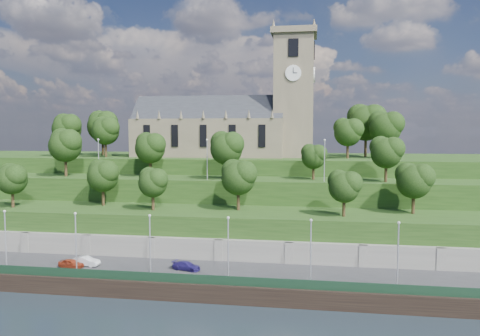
% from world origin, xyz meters
% --- Properties ---
extents(ground, '(320.00, 320.00, 0.00)m').
position_xyz_m(ground, '(0.00, 0.00, 0.00)').
color(ground, black).
rests_on(ground, ground).
extents(promenade, '(160.00, 12.00, 2.00)m').
position_xyz_m(promenade, '(0.00, 6.00, 1.00)').
color(promenade, '#2D2D30').
rests_on(promenade, ground).
extents(quay_wall, '(160.00, 0.50, 2.20)m').
position_xyz_m(quay_wall, '(0.00, -0.05, 1.10)').
color(quay_wall, black).
rests_on(quay_wall, ground).
extents(fence, '(160.00, 0.10, 1.20)m').
position_xyz_m(fence, '(0.00, 0.60, 2.60)').
color(fence, '#173420').
rests_on(fence, promenade).
extents(retaining_wall, '(160.00, 2.10, 5.00)m').
position_xyz_m(retaining_wall, '(0.00, 11.97, 2.50)').
color(retaining_wall, slate).
rests_on(retaining_wall, ground).
extents(embankment_lower, '(160.00, 12.00, 8.00)m').
position_xyz_m(embankment_lower, '(0.00, 18.00, 4.00)').
color(embankment_lower, '#1E3B13').
rests_on(embankment_lower, ground).
extents(embankment_upper, '(160.00, 10.00, 12.00)m').
position_xyz_m(embankment_upper, '(0.00, 29.00, 6.00)').
color(embankment_upper, '#1E3B13').
rests_on(embankment_upper, ground).
extents(hilltop, '(160.00, 32.00, 15.00)m').
position_xyz_m(hilltop, '(0.00, 50.00, 7.50)').
color(hilltop, '#1E3B13').
rests_on(hilltop, ground).
extents(church, '(38.60, 12.35, 27.60)m').
position_xyz_m(church, '(0.79, 45.98, 22.52)').
color(church, brown).
rests_on(church, hilltop).
extents(trees_lower, '(68.84, 9.01, 8.03)m').
position_xyz_m(trees_lower, '(1.98, 18.28, 13.08)').
color(trees_lower, '#2E2212').
rests_on(trees_lower, embankment_lower).
extents(trees_upper, '(63.68, 8.60, 8.98)m').
position_xyz_m(trees_upper, '(-2.57, 28.12, 17.59)').
color(trees_upper, '#2E2212').
rests_on(trees_upper, embankment_upper).
extents(trees_hilltop, '(74.21, 16.64, 11.29)m').
position_xyz_m(trees_hilltop, '(1.43, 45.45, 21.71)').
color(trees_hilltop, '#2E2212').
rests_on(trees_hilltop, hilltop).
extents(lamp_posts_promenade, '(60.36, 0.36, 8.02)m').
position_xyz_m(lamp_posts_promenade, '(-2.00, 2.50, 6.62)').
color(lamp_posts_promenade, '#B2B2B7').
rests_on(lamp_posts_promenade, promenade).
extents(lamp_posts_upper, '(40.36, 0.36, 7.09)m').
position_xyz_m(lamp_posts_upper, '(-0.00, 26.00, 16.14)').
color(lamp_posts_upper, '#B2B2B7').
rests_on(lamp_posts_upper, embankment_upper).
extents(car_left, '(3.68, 1.95, 1.19)m').
position_xyz_m(car_left, '(-13.93, 4.62, 2.60)').
color(car_left, maroon).
rests_on(car_left, promenade).
extents(car_middle, '(3.97, 1.60, 1.28)m').
position_xyz_m(car_middle, '(-12.45, 5.81, 2.64)').
color(car_middle, '#B2B3B7').
rests_on(car_middle, promenade).
extents(car_right, '(4.17, 2.54, 1.13)m').
position_xyz_m(car_right, '(1.70, 6.08, 2.56)').
color(car_right, navy).
rests_on(car_right, promenade).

